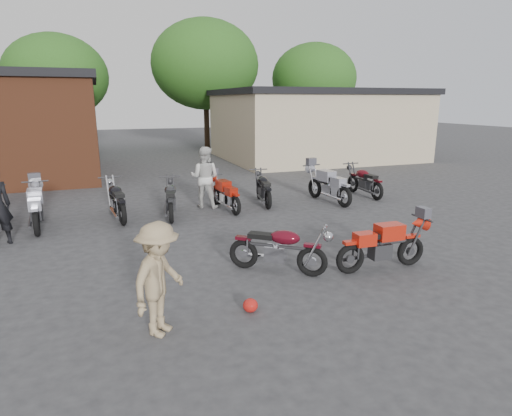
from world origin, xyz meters
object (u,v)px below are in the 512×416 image
object	(u,v)px
row_bike_4	(225,193)
row_bike_2	(116,198)
row_bike_3	(171,197)
row_bike_7	(364,180)
vintage_motorcycle	(279,246)
row_bike_5	(263,187)
person_tan	(159,279)
person_light	(205,177)
row_bike_1	(36,205)
sportbike	(384,243)
row_bike_6	(328,184)
helmet	(250,305)

from	to	relation	value
row_bike_4	row_bike_2	bearing A→B (deg)	79.34
row_bike_3	row_bike_7	world-z (taller)	row_bike_7
vintage_motorcycle	row_bike_5	xyz separation A→B (m)	(1.73, 5.32, 0.01)
person_tan	row_bike_3	world-z (taller)	person_tan
row_bike_7	person_light	bearing A→B (deg)	86.41
person_light	row_bike_5	bearing A→B (deg)	-156.17
row_bike_1	row_bike_7	world-z (taller)	row_bike_1
row_bike_4	row_bike_7	size ratio (longest dim) A/B	0.94
sportbike	vintage_motorcycle	bearing A→B (deg)	166.35
row_bike_7	vintage_motorcycle	bearing A→B (deg)	133.59
row_bike_6	row_bike_3	bearing A→B (deg)	81.92
vintage_motorcycle	person_light	world-z (taller)	person_light
row_bike_2	person_light	bearing A→B (deg)	-87.51
vintage_motorcycle	person_tan	distance (m)	2.81
vintage_motorcycle	sportbike	size ratio (longest dim) A/B	1.00
vintage_motorcycle	person_tan	size ratio (longest dim) A/B	1.14
person_light	row_bike_7	size ratio (longest dim) A/B	0.95
person_tan	row_bike_1	distance (m)	6.66
vintage_motorcycle	row_bike_7	xyz separation A→B (m)	(5.37, 5.23, 0.03)
row_bike_1	row_bike_2	xyz separation A→B (m)	(1.96, 0.23, -0.02)
row_bike_5	row_bike_6	xyz separation A→B (m)	(2.02, -0.51, 0.06)
sportbike	row_bike_1	bearing A→B (deg)	142.55
person_tan	row_bike_2	size ratio (longest dim) A/B	0.81
sportbike	person_light	size ratio (longest dim) A/B	1.00
row_bike_1	row_bike_7	distance (m)	10.03
helmet	row_bike_1	xyz separation A→B (m)	(-3.62, 6.11, 0.49)
helmet	row_bike_3	xyz separation A→B (m)	(-0.23, 6.09, 0.45)
sportbike	person_light	world-z (taller)	person_light
person_tan	row_bike_7	bearing A→B (deg)	-8.83
sportbike	row_bike_6	bearing A→B (deg)	72.93
person_tan	row_bike_3	xyz separation A→B (m)	(1.14, 6.24, -0.25)
row_bike_1	row_bike_6	size ratio (longest dim) A/B	0.98
row_bike_7	row_bike_4	bearing A→B (deg)	92.53
row_bike_5	row_bike_7	xyz separation A→B (m)	(3.65, -0.09, 0.02)
row_bike_1	row_bike_6	xyz separation A→B (m)	(8.40, -0.01, 0.01)
sportbike	person_light	distance (m)	6.39
row_bike_6	row_bike_7	world-z (taller)	row_bike_6
row_bike_2	row_bike_4	size ratio (longest dim) A/B	1.10
row_bike_2	row_bike_7	distance (m)	8.07
row_bike_1	row_bike_5	size ratio (longest dim) A/B	1.09
row_bike_1	row_bike_6	world-z (taller)	row_bike_6
row_bike_5	person_tan	bearing A→B (deg)	157.96
vintage_motorcycle	row_bike_3	distance (m)	4.96
person_light	row_bike_3	xyz separation A→B (m)	(-1.15, -0.72, -0.37)
vintage_motorcycle	sportbike	xyz separation A→B (m)	(1.94, -0.53, 0.00)
row_bike_2	row_bike_7	xyz separation A→B (m)	(8.07, 0.18, -0.02)
row_bike_3	row_bike_4	world-z (taller)	row_bike_3
person_tan	row_bike_7	xyz separation A→B (m)	(7.77, 6.67, -0.25)
helmet	person_tan	xyz separation A→B (m)	(-1.37, -0.15, 0.70)
row_bike_4	row_bike_5	world-z (taller)	row_bike_5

